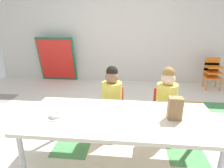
% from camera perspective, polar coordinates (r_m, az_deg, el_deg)
% --- Properties ---
extents(ground_plane, '(6.20, 4.71, 0.02)m').
position_cam_1_polar(ground_plane, '(2.83, 0.40, -13.24)').
color(ground_plane, silver).
extents(back_wall, '(6.20, 0.10, 2.66)m').
position_cam_1_polar(back_wall, '(4.75, 3.09, 16.71)').
color(back_wall, beige).
rests_on(back_wall, ground_plane).
extents(craft_table, '(1.86, 0.81, 0.57)m').
position_cam_1_polar(craft_table, '(1.96, 2.09, -10.57)').
color(craft_table, beige).
rests_on(craft_table, ground_plane).
extents(seated_child_near_camera, '(0.33, 0.33, 0.92)m').
position_cam_1_polar(seated_child_near_camera, '(2.54, -0.07, -2.83)').
color(seated_child_near_camera, red).
rests_on(seated_child_near_camera, ground_plane).
extents(seated_child_middle_seat, '(0.32, 0.31, 0.92)m').
position_cam_1_polar(seated_child_middle_seat, '(2.56, 15.66, -3.31)').
color(seated_child_middle_seat, red).
rests_on(seated_child_middle_seat, ground_plane).
extents(kid_chair_orange_stack, '(0.32, 0.30, 0.68)m').
position_cam_1_polar(kid_chair_orange_stack, '(4.79, 27.36, 3.36)').
color(kid_chair_orange_stack, orange).
rests_on(kid_chair_orange_stack, ground_plane).
extents(folded_activity_table, '(0.90, 0.29, 1.09)m').
position_cam_1_polar(folded_activity_table, '(4.99, -15.82, 6.95)').
color(folded_activity_table, '#19724C').
rests_on(folded_activity_table, ground_plane).
extents(paper_bag_brown, '(0.13, 0.09, 0.22)m').
position_cam_1_polar(paper_bag_brown, '(1.94, 17.94, -6.79)').
color(paper_bag_brown, '#9E754C').
rests_on(paper_bag_brown, craft_table).
extents(paper_plate_near_edge, '(0.18, 0.18, 0.01)m').
position_cam_1_polar(paper_plate_near_edge, '(2.00, -16.18, -9.22)').
color(paper_plate_near_edge, white).
rests_on(paper_plate_near_edge, craft_table).
extents(donut_powdered_on_plate, '(0.12, 0.12, 0.04)m').
position_cam_1_polar(donut_powdered_on_plate, '(1.99, -16.24, -8.64)').
color(donut_powdered_on_plate, white).
rests_on(donut_powdered_on_plate, craft_table).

